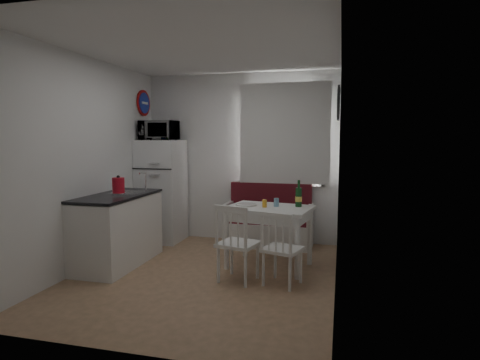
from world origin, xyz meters
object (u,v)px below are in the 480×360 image
at_px(kitchen_counter, 118,229).
at_px(wine_bottle, 299,193).
at_px(kettle, 118,186).
at_px(chair_left, 236,235).
at_px(bench, 269,225).
at_px(chair_right, 281,241).
at_px(microwave, 159,130).
at_px(dining_table, 269,214).
at_px(fridge, 162,191).

xyz_separation_m(kitchen_counter, wine_bottle, (2.23, 0.46, 0.47)).
bearing_deg(kettle, chair_left, -9.02).
bearing_deg(bench, chair_right, -75.41).
height_order(chair_right, microwave, microwave).
xyz_separation_m(dining_table, chair_left, (-0.25, -0.66, -0.13)).
distance_m(kitchen_counter, wine_bottle, 2.33).
distance_m(bench, dining_table, 1.07).
relative_size(bench, microwave, 2.42).
bearing_deg(kitchen_counter, dining_table, 10.94).
height_order(chair_left, chair_right, chair_left).
distance_m(kitchen_counter, microwave, 1.74).
height_order(kitchen_counter, microwave, microwave).
bearing_deg(dining_table, chair_right, -59.58).
bearing_deg(wine_bottle, dining_table, -164.05).
relative_size(chair_right, fridge, 0.30).
relative_size(dining_table, microwave, 2.09).
bearing_deg(chair_right, fridge, 160.70).
bearing_deg(microwave, kitchen_counter, -90.94).
bearing_deg(fridge, chair_right, -36.04).
height_order(chair_right, fridge, fridge).
bearing_deg(kitchen_counter, fridge, 89.10).
distance_m(fridge, kettle, 1.31).
distance_m(bench, chair_left, 1.67).
bearing_deg(wine_bottle, kettle, -166.84).
bearing_deg(dining_table, microwave, 165.46).
xyz_separation_m(chair_left, microwave, (-1.61, 1.49, 1.18)).
height_order(dining_table, chair_right, chair_right).
xyz_separation_m(chair_right, wine_bottle, (0.10, 0.75, 0.42)).
height_order(kitchen_counter, wine_bottle, kitchen_counter).
xyz_separation_m(fridge, wine_bottle, (2.21, -0.78, 0.14)).
height_order(bench, kettle, kettle).
distance_m(chair_left, chair_right, 0.50).
xyz_separation_m(dining_table, wine_bottle, (0.35, 0.10, 0.25)).
relative_size(kitchen_counter, chair_left, 2.69).
bearing_deg(chair_left, wine_bottle, 64.41).
height_order(chair_right, wine_bottle, wine_bottle).
height_order(fridge, kettle, fridge).
relative_size(chair_right, microwave, 0.89).
xyz_separation_m(bench, dining_table, (0.18, -0.99, 0.37)).
relative_size(fridge, wine_bottle, 4.74).
bearing_deg(kitchen_counter, bench, 38.52).
bearing_deg(kettle, kitchen_counter, 136.90).
height_order(chair_left, wine_bottle, wine_bottle).
height_order(bench, microwave, microwave).
xyz_separation_m(dining_table, kettle, (-1.83, -0.41, 0.34)).
distance_m(kitchen_counter, fridge, 1.29).
xyz_separation_m(dining_table, chair_right, (0.25, -0.65, -0.17)).
height_order(bench, dining_table, bench).
relative_size(chair_left, fridge, 0.31).
height_order(bench, fridge, fridge).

